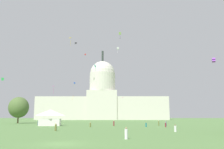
{
  "coord_description": "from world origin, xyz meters",
  "views": [
    {
      "loc": [
        6.21,
        -29.57,
        3.18
      ],
      "look_at": [
        5.18,
        75.94,
        21.18
      ],
      "focal_mm": 39.23,
      "sensor_mm": 36.0,
      "label": 1
    }
  ],
  "objects": [
    {
      "name": "person_olive_back_center",
      "position": [
        -0.85,
        43.35,
        0.65
      ],
      "size": [
        0.54,
        0.54,
        1.45
      ],
      "rotation": [
        0.0,
        0.0,
        2.91
      ],
      "color": "olive",
      "rests_on": "ground_plane"
    },
    {
      "name": "person_navy_mid_center",
      "position": [
        -20.53,
        57.6,
        0.74
      ],
      "size": [
        0.67,
        0.67,
        1.64
      ],
      "rotation": [
        0.0,
        0.0,
        2.3
      ],
      "color": "navy",
      "rests_on": "ground_plane"
    },
    {
      "name": "person_denim_back_left",
      "position": [
        22.99,
        51.66,
        0.78
      ],
      "size": [
        0.47,
        0.47,
        1.68
      ],
      "rotation": [
        0.0,
        0.0,
        0.37
      ],
      "color": "#3D5684",
      "rests_on": "ground_plane"
    },
    {
      "name": "kite_red_high",
      "position": [
        -17.98,
        167.19,
        53.68
      ],
      "size": [
        1.29,
        1.32,
        1.09
      ],
      "rotation": [
        0.0,
        0.0,
        0.5
      ],
      "color": "red"
    },
    {
      "name": "kite_pink_low",
      "position": [
        11.59,
        131.14,
        14.88
      ],
      "size": [
        1.54,
        1.02,
        0.28
      ],
      "rotation": [
        0.0,
        0.0,
        3.05
      ],
      "color": "pink"
    },
    {
      "name": "kite_gold_high",
      "position": [
        -13.34,
        75.5,
        37.26
      ],
      "size": [
        1.7,
        1.48,
        3.43
      ],
      "rotation": [
        0.0,
        0.0,
        2.49
      ],
      "color": "gold"
    },
    {
      "name": "person_olive_deep_crowd",
      "position": [
        21.06,
        53.98,
        0.85
      ],
      "size": [
        0.43,
        0.43,
        1.79
      ],
      "rotation": [
        0.0,
        0.0,
        1.1
      ],
      "color": "olive",
      "rests_on": "ground_plane"
    },
    {
      "name": "kite_green_low",
      "position": [
        -32.37,
        53.4,
        15.8
      ],
      "size": [
        0.95,
        0.2,
        1.07
      ],
      "rotation": [
        0.0,
        0.0,
        5.54
      ],
      "color": "green"
    },
    {
      "name": "kite_blue_mid",
      "position": [
        -12.43,
        83.36,
        18.48
      ],
      "size": [
        0.9,
        0.92,
        2.05
      ],
      "rotation": [
        0.0,
        0.0,
        3.43
      ],
      "color": "blue"
    },
    {
      "name": "kite_turquoise_mid",
      "position": [
        -2.66,
        81.05,
        25.92
      ],
      "size": [
        0.65,
        1.04,
        3.29
      ],
      "rotation": [
        0.0,
        0.0,
        0.41
      ],
      "color": "teal"
    },
    {
      "name": "person_white_lawn_far_right",
      "position": [
        7.85,
        5.51,
        0.75
      ],
      "size": [
        0.55,
        0.55,
        1.65
      ],
      "rotation": [
        0.0,
        0.0,
        3.41
      ],
      "color": "silver",
      "rests_on": "ground_plane"
    },
    {
      "name": "kite_lime_high",
      "position": [
        9.32,
        100.21,
        48.44
      ],
      "size": [
        1.3,
        1.37,
        4.09
      ],
      "rotation": [
        0.0,
        0.0,
        0.21
      ],
      "color": "#8CD133"
    },
    {
      "name": "ground_plane",
      "position": [
        0.0,
        0.0,
        0.0
      ],
      "size": [
        800.0,
        800.0,
        0.0
      ],
      "primitive_type": "plane",
      "color": "#567F42"
    },
    {
      "name": "person_white_mid_right",
      "position": [
        18.72,
        21.86,
        0.66
      ],
      "size": [
        0.56,
        0.56,
        1.5
      ],
      "rotation": [
        0.0,
        0.0,
        4.51
      ],
      "color": "silver",
      "rests_on": "ground_plane"
    },
    {
      "name": "kite_violet_mid",
      "position": [
        34.5,
        38.52,
        18.9
      ],
      "size": [
        1.05,
        1.11,
        1.24
      ],
      "rotation": [
        0.0,
        0.0,
        2.9
      ],
      "color": "purple"
    },
    {
      "name": "kite_orange_low",
      "position": [
        -17.04,
        106.45,
        13.96
      ],
      "size": [
        1.13,
        1.18,
        2.44
      ],
      "rotation": [
        0.0,
        0.0,
        4.02
      ],
      "color": "orange"
    },
    {
      "name": "capitol_building",
      "position": [
        -4.64,
        189.84,
        17.25
      ],
      "size": [
        114.87,
        23.07,
        62.64
      ],
      "color": "beige",
      "rests_on": "ground_plane"
    },
    {
      "name": "person_maroon_near_tree_west",
      "position": [
        6.03,
        52.97,
        0.82
      ],
      "size": [
        0.55,
        0.55,
        1.79
      ],
      "rotation": [
        0.0,
        0.0,
        3.99
      ],
      "color": "maroon",
      "rests_on": "ground_plane"
    },
    {
      "name": "person_maroon_front_left",
      "position": [
        21.13,
        43.27,
        0.67
      ],
      "size": [
        0.47,
        0.47,
        1.47
      ],
      "rotation": [
        0.0,
        0.0,
        2.8
      ],
      "color": "maroon",
      "rests_on": "ground_plane"
    },
    {
      "name": "tree_west_mid",
      "position": [
        -37.08,
        81.38,
        7.11
      ],
      "size": [
        12.76,
        12.62,
        11.81
      ],
      "color": "#4C3823",
      "rests_on": "ground_plane"
    },
    {
      "name": "kite_magenta_mid",
      "position": [
        -25.94,
        100.0,
        18.34
      ],
      "size": [
        1.36,
        1.66,
        3.64
      ],
      "rotation": [
        0.0,
        0.0,
        1.09
      ],
      "color": "#D1339E"
    },
    {
      "name": "person_olive_front_right",
      "position": [
        -6.66,
        24.96,
        0.75
      ],
      "size": [
        0.58,
        0.58,
        1.65
      ],
      "rotation": [
        0.0,
        0.0,
        1.08
      ],
      "color": "olive",
      "rests_on": "ground_plane"
    },
    {
      "name": "person_teal_edge_east",
      "position": [
        15.63,
        44.74,
        0.67
      ],
      "size": [
        0.53,
        0.53,
        1.48
      ],
      "rotation": [
        0.0,
        0.0,
        5.85
      ],
      "color": "#1E757A",
      "rests_on": "ground_plane"
    },
    {
      "name": "event_tent",
      "position": [
        -15.36,
        53.49,
        2.74
      ],
      "size": [
        7.66,
        6.05,
        5.38
      ],
      "rotation": [
        0.0,
        0.0,
        0.1
      ],
      "color": "white",
      "rests_on": "ground_plane"
    },
    {
      "name": "kite_white_mid",
      "position": [
        7.66,
        67.93,
        30.78
      ],
      "size": [
        0.84,
        0.83,
        2.45
      ],
      "rotation": [
        0.0,
        0.0,
        1.77
      ],
      "color": "white"
    },
    {
      "name": "kite_black_high",
      "position": [
        -17.54,
        115.29,
        47.54
      ],
      "size": [
        1.22,
        1.25,
        1.3
      ],
      "rotation": [
        0.0,
        0.0,
        5.73
      ],
      "color": "black"
    }
  ]
}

